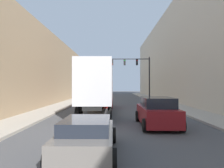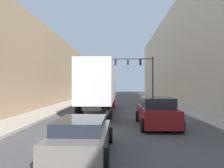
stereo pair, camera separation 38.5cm
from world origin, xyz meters
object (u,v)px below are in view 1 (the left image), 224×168
Objects in this scene: suv_car at (157,112)px; traffic_signal_gantry at (136,69)px; semi_truck at (98,86)px; sedan_car at (87,136)px.

suv_car is 21.24m from traffic_signal_gantry.
suv_car is (3.92, -6.45, -1.55)m from semi_truck.
sedan_car is at bearing -87.96° from semi_truck.
semi_truck is at bearing 92.04° from sedan_car.
suv_car is at bearing -92.47° from traffic_signal_gantry.
suv_car reaches higher than sedan_car.
suv_car is 0.60× the size of traffic_signal_gantry.
traffic_signal_gantry reaches higher than suv_car.
semi_truck reaches higher than suv_car.
traffic_signal_gantry reaches higher than sedan_car.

